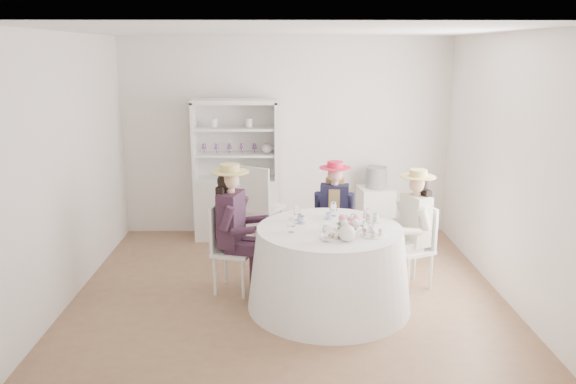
{
  "coord_description": "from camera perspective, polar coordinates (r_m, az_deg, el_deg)",
  "views": [
    {
      "loc": [
        -0.09,
        -5.69,
        2.52
      ],
      "look_at": [
        0.0,
        0.1,
        1.05
      ],
      "focal_mm": 35.0,
      "sensor_mm": 36.0,
      "label": 1
    }
  ],
  "objects": [
    {
      "name": "spare_chair",
      "position": [
        7.3,
        -2.88,
        -1.17
      ],
      "size": [
        0.61,
        0.61,
        1.08
      ],
      "rotation": [
        0.0,
        0.0,
        2.63
      ],
      "color": "silver",
      "rests_on": "ground"
    },
    {
      "name": "ceiling",
      "position": [
        5.69,
        0.02,
        16.06
      ],
      "size": [
        4.5,
        4.5,
        0.0
      ],
      "primitive_type": "plane",
      "rotation": [
        3.14,
        0.0,
        0.0
      ],
      "color": "white",
      "rests_on": "wall_back"
    },
    {
      "name": "teacup_c",
      "position": [
        5.73,
        6.54,
        -2.71
      ],
      "size": [
        0.09,
        0.09,
        0.07
      ],
      "primitive_type": "imported",
      "rotation": [
        0.0,
        0.0,
        0.02
      ],
      "color": "white",
      "rests_on": "tea_table"
    },
    {
      "name": "sandwich_plate",
      "position": [
        5.23,
        4.62,
        -4.53
      ],
      "size": [
        0.26,
        0.26,
        0.06
      ],
      "rotation": [
        0.0,
        0.0,
        0.16
      ],
      "color": "white",
      "rests_on": "tea_table"
    },
    {
      "name": "wall_right",
      "position": [
        6.26,
        21.09,
        2.52
      ],
      "size": [
        0.0,
        4.5,
        4.5
      ],
      "primitive_type": "plane",
      "rotation": [
        1.57,
        0.0,
        -1.57
      ],
      "color": "white",
      "rests_on": "ground"
    },
    {
      "name": "guest_right",
      "position": [
        6.14,
        12.65,
        -2.99
      ],
      "size": [
        0.55,
        0.5,
        1.31
      ],
      "rotation": [
        0.0,
        0.0,
        -1.17
      ],
      "color": "silver",
      "rests_on": "ground"
    },
    {
      "name": "hutch",
      "position": [
        7.66,
        -5.23,
        0.22
      ],
      "size": [
        1.27,
        0.82,
        1.89
      ],
      "rotation": [
        0.0,
        0.0,
        -0.38
      ],
      "color": "silver",
      "rests_on": "ground"
    },
    {
      "name": "guest_mid",
      "position": [
        6.56,
        4.71,
        -1.69
      ],
      "size": [
        0.47,
        0.49,
        1.28
      ],
      "rotation": [
        0.0,
        0.0,
        -0.13
      ],
      "color": "silver",
      "rests_on": "ground"
    },
    {
      "name": "tea_table",
      "position": [
        5.67,
        4.2,
        -7.63
      ],
      "size": [
        1.64,
        1.64,
        0.83
      ],
      "rotation": [
        0.0,
        0.0,
        0.12
      ],
      "color": "white",
      "rests_on": "ground"
    },
    {
      "name": "table_teapot",
      "position": [
        5.16,
        6.04,
        -4.18
      ],
      "size": [
        0.22,
        0.16,
        0.17
      ],
      "rotation": [
        0.0,
        0.0,
        -0.3
      ],
      "color": "white",
      "rests_on": "tea_table"
    },
    {
      "name": "guest_left",
      "position": [
        5.89,
        -5.58,
        -2.97
      ],
      "size": [
        0.56,
        0.52,
        1.39
      ],
      "rotation": [
        0.0,
        0.0,
        1.28
      ],
      "color": "silver",
      "rests_on": "ground"
    },
    {
      "name": "teacup_b",
      "position": [
        5.8,
        4.17,
        -2.46
      ],
      "size": [
        0.08,
        0.08,
        0.06
      ],
      "primitive_type": "imported",
      "rotation": [
        0.0,
        0.0,
        -0.31
      ],
      "color": "white",
      "rests_on": "tea_table"
    },
    {
      "name": "wall_left",
      "position": [
        6.2,
        -21.29,
        2.38
      ],
      "size": [
        0.0,
        4.5,
        4.5
      ],
      "primitive_type": "plane",
      "rotation": [
        1.57,
        0.0,
        1.57
      ],
      "color": "white",
      "rests_on": "ground"
    },
    {
      "name": "teacup_a",
      "position": [
        5.64,
        1.38,
        -2.88
      ],
      "size": [
        0.09,
        0.09,
        0.07
      ],
      "primitive_type": "imported",
      "rotation": [
        0.0,
        0.0,
        -0.13
      ],
      "color": "white",
      "rests_on": "tea_table"
    },
    {
      "name": "wall_back",
      "position": [
        7.78,
        -0.22,
        5.58
      ],
      "size": [
        4.5,
        0.0,
        4.5
      ],
      "primitive_type": "plane",
      "rotation": [
        1.57,
        0.0,
        0.0
      ],
      "color": "white",
      "rests_on": "ground"
    },
    {
      "name": "stemware_set",
      "position": [
        5.51,
        4.29,
        -2.89
      ],
      "size": [
        0.85,
        0.88,
        0.15
      ],
      "color": "white",
      "rests_on": "tea_table"
    },
    {
      "name": "hatbox",
      "position": [
        7.71,
        8.97,
        1.47
      ],
      "size": [
        0.31,
        0.31,
        0.29
      ],
      "primitive_type": "cylinder",
      "rotation": [
        0.0,
        0.0,
        -0.07
      ],
      "color": "black",
      "rests_on": "side_table"
    },
    {
      "name": "side_table",
      "position": [
        7.83,
        8.83,
        -2.04
      ],
      "size": [
        0.49,
        0.49,
        0.7
      ],
      "primitive_type": "cube",
      "rotation": [
        0.0,
        0.0,
        0.11
      ],
      "color": "silver",
      "rests_on": "ground"
    },
    {
      "name": "flower_bowl",
      "position": [
        5.45,
        6.12,
        -3.64
      ],
      "size": [
        0.23,
        0.23,
        0.06
      ],
      "primitive_type": "imported",
      "rotation": [
        0.0,
        0.0,
        0.05
      ],
      "color": "white",
      "rests_on": "tea_table"
    },
    {
      "name": "flower_arrangement",
      "position": [
        5.43,
        6.22,
        -3.02
      ],
      "size": [
        0.19,
        0.19,
        0.07
      ],
      "rotation": [
        0.0,
        0.0,
        -0.24
      ],
      "color": "pink",
      "rests_on": "tea_table"
    },
    {
      "name": "ground",
      "position": [
        6.22,
        0.01,
        -9.64
      ],
      "size": [
        4.5,
        4.5,
        0.0
      ],
      "primitive_type": "plane",
      "color": "brown",
      "rests_on": "ground"
    },
    {
      "name": "cupcake_stand",
      "position": [
        5.31,
        8.59,
        -3.64
      ],
      "size": [
        0.23,
        0.23,
        0.21
      ],
      "rotation": [
        0.0,
        0.0,
        0.37
      ],
      "color": "white",
      "rests_on": "tea_table"
    },
    {
      "name": "wall_front",
      "position": [
        3.87,
        0.5,
        -3.32
      ],
      "size": [
        4.5,
        0.0,
        4.5
      ],
      "primitive_type": "plane",
      "rotation": [
        -1.57,
        0.0,
        0.0
      ],
      "color": "white",
      "rests_on": "ground"
    }
  ]
}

